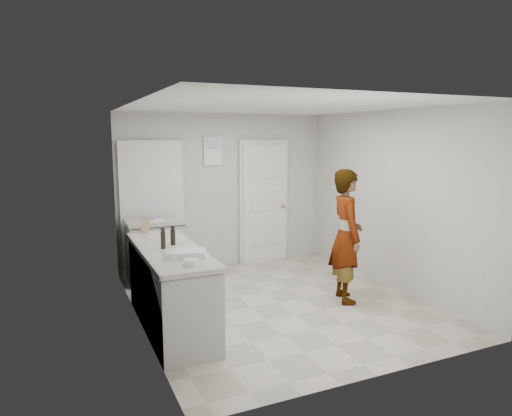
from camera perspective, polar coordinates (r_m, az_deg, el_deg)
name	(u,v)px	position (r m, az deg, el deg)	size (l,w,h in m)	color
ground	(278,303)	(6.05, 2.81, -11.75)	(4.00, 4.00, 0.00)	#9B9682
room_shell	(216,205)	(7.48, -5.07, 0.36)	(4.00, 4.00, 4.00)	#A1A098
main_counter	(171,291)	(5.26, -10.61, -10.20)	(0.64, 1.96, 0.93)	#B6B7B2
side_counter	(156,253)	(6.94, -12.38, -5.51)	(0.84, 0.61, 0.93)	#B6B7B2
person	(346,236)	(6.02, 11.22, -3.43)	(0.63, 0.42, 1.73)	silver
cake_mix_box	(145,227)	(5.95, -13.69, -2.28)	(0.10, 0.05, 0.16)	#9B6E4D
spice_jar	(163,237)	(5.53, -11.60, -3.55)	(0.05, 0.05, 0.07)	tan
oil_cruet_a	(173,236)	(5.23, -10.35, -3.41)	(0.06, 0.06, 0.23)	black
oil_cruet_b	(163,238)	(5.08, -11.54, -3.72)	(0.05, 0.05, 0.24)	black
baking_dish	(188,254)	(4.73, -8.50, -5.69)	(0.42, 0.35, 0.06)	silver
egg_bowl	(191,262)	(4.42, -8.08, -6.74)	(0.14, 0.14, 0.06)	silver
papers	(153,220)	(6.82, -12.72, -1.47)	(0.22, 0.29, 0.01)	white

